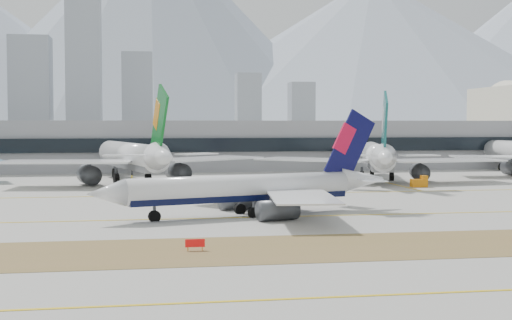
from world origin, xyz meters
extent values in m
plane|color=gray|center=(0.00, 0.00, 0.00)|extent=(3000.00, 3000.00, 0.00)
cube|color=olive|center=(0.00, -32.00, 0.02)|extent=(360.00, 18.00, 0.06)
cube|color=yellow|center=(0.00, -5.00, 0.03)|extent=(360.00, 0.45, 0.04)
cube|color=yellow|center=(0.00, -55.00, 0.03)|extent=(360.00, 0.45, 0.04)
cube|color=yellow|center=(0.00, 30.00, 0.03)|extent=(360.00, 0.45, 0.04)
cylinder|color=white|center=(-8.30, -3.03, 4.37)|extent=(36.02, 13.74, 3.97)
cube|color=black|center=(-8.30, -3.03, 3.28)|extent=(35.16, 12.97, 1.79)
cone|color=white|center=(-28.44, -8.75, 4.37)|extent=(6.42, 5.34, 3.97)
cone|color=white|center=(13.05, 3.03, 4.86)|extent=(8.85, 6.02, 3.97)
cube|color=white|center=(-6.81, 8.84, 3.77)|extent=(19.10, 20.96, 0.24)
cube|color=white|center=(10.18, 7.58, 5.16)|extent=(6.03, 6.58, 0.16)
cylinder|color=#3F4247|center=(-7.77, 4.75, 1.59)|extent=(6.64, 4.52, 2.98)
cube|color=#3F4247|center=(-7.77, 4.75, 2.78)|extent=(2.51, 0.98, 1.39)
cube|color=white|center=(-0.79, -12.35, 3.77)|extent=(11.02, 20.42, 0.24)
cube|color=white|center=(13.00, -2.35, 5.16)|extent=(3.74, 5.69, 0.16)
cylinder|color=#3F4247|center=(-3.76, -9.37, 1.59)|extent=(6.64, 4.52, 2.98)
cube|color=#3F4247|center=(-3.76, -9.37, 2.78)|extent=(2.51, 0.98, 1.39)
cube|color=#0A0A3F|center=(10.62, 2.34, 10.40)|extent=(9.53, 3.02, 12.44)
cube|color=red|center=(9.65, 2.07, 11.75)|extent=(4.38, 1.63, 5.33)
cylinder|color=#3F4247|center=(-21.58, -6.80, 1.19)|extent=(0.48, 0.48, 2.38)
cylinder|color=black|center=(-21.58, -6.80, 0.69)|extent=(1.91, 1.16, 1.79)
cylinder|color=#3F4247|center=(-6.63, -5.24, 1.19)|extent=(0.48, 0.48, 2.38)
cylinder|color=black|center=(-6.63, -5.24, 0.69)|extent=(1.91, 1.16, 1.79)
cylinder|color=#3F4247|center=(-8.04, -0.27, 1.19)|extent=(0.48, 0.48, 2.38)
cylinder|color=black|center=(-8.04, -0.27, 0.69)|extent=(1.91, 1.16, 1.79)
cylinder|color=white|center=(-25.72, 62.60, 6.56)|extent=(17.25, 45.14, 5.97)
cube|color=slate|center=(-25.72, 62.60, 4.92)|extent=(16.15, 44.04, 2.68)
cone|color=white|center=(-32.33, 87.74, 6.56)|extent=(7.52, 8.18, 5.97)
cone|color=white|center=(-18.70, 35.94, 7.31)|extent=(8.32, 11.21, 5.97)
cube|color=white|center=(-8.45, 60.30, 5.67)|extent=(30.80, 27.65, 0.36)
cube|color=white|center=(-11.68, 39.74, 7.76)|extent=(9.40, 8.21, 0.24)
cylinder|color=#3F4247|center=(-14.41, 61.81, 2.39)|extent=(6.24, 8.41, 4.47)
cube|color=#3F4247|center=(-14.41, 61.81, 4.18)|extent=(1.23, 3.14, 2.09)
cube|color=white|center=(-39.61, 52.10, 5.67)|extent=(30.07, 16.64, 0.36)
cube|color=white|center=(-26.68, 35.79, 7.76)|extent=(8.59, 4.85, 0.24)
cylinder|color=#3F4247|center=(-35.18, 56.35, 2.39)|extent=(6.24, 8.41, 4.47)
cube|color=#3F4247|center=(-35.18, 56.35, 4.18)|extent=(1.23, 3.14, 2.09)
cube|color=#0D6020|center=(-19.50, 38.97, 14.39)|extent=(3.69, 12.20, 16.00)
cube|color=orange|center=(-19.82, 40.19, 16.13)|extent=(2.07, 5.61, 6.85)
cylinder|color=#3F4247|center=(-30.08, 79.18, 1.79)|extent=(0.72, 0.72, 3.58)
cylinder|color=black|center=(-30.08, 79.18, 1.04)|extent=(1.69, 2.86, 2.68)
cylinder|color=#3F4247|center=(-29.15, 60.40, 1.79)|extent=(0.72, 0.72, 3.58)
cylinder|color=black|center=(-29.15, 60.40, 1.04)|extent=(1.69, 2.86, 2.68)
cylinder|color=#3F4247|center=(-21.65, 62.38, 1.79)|extent=(0.72, 0.72, 3.58)
cylinder|color=black|center=(-21.65, 62.38, 1.04)|extent=(1.69, 2.86, 2.68)
cylinder|color=white|center=(34.88, 59.50, 6.23)|extent=(16.42, 42.85, 5.67)
cube|color=slate|center=(34.88, 59.50, 4.67)|extent=(15.38, 41.81, 2.55)
cone|color=white|center=(41.19, 83.37, 6.23)|extent=(7.15, 7.77, 5.67)
cone|color=white|center=(28.19, 34.20, 6.94)|extent=(7.91, 10.65, 5.67)
cube|color=white|center=(48.06, 49.51, 5.38)|extent=(28.54, 15.77, 0.34)
cube|color=white|center=(35.77, 34.04, 7.36)|extent=(8.15, 4.60, 0.23)
cylinder|color=#3F4247|center=(43.86, 53.56, 2.27)|extent=(5.93, 7.99, 4.25)
cube|color=#3F4247|center=(43.86, 53.56, 3.97)|extent=(1.17, 2.98, 1.98)
cube|color=white|center=(18.49, 57.33, 5.38)|extent=(29.24, 26.27, 0.34)
cube|color=white|center=(21.53, 37.81, 7.36)|extent=(8.92, 7.80, 0.23)
cylinder|color=#3F4247|center=(24.14, 58.77, 2.27)|extent=(5.93, 7.99, 4.25)
cube|color=#3F4247|center=(24.14, 58.77, 3.97)|extent=(1.17, 2.98, 1.98)
cube|color=#135454|center=(28.95, 37.08, 13.67)|extent=(3.52, 11.58, 15.19)
cube|color=#A8ABB2|center=(29.26, 38.23, 15.32)|extent=(1.97, 5.32, 6.50)
cylinder|color=#3F4247|center=(39.04, 75.24, 1.70)|extent=(0.68, 0.68, 3.40)
cylinder|color=black|center=(39.04, 75.24, 0.99)|extent=(1.61, 2.72, 2.55)
cylinder|color=#3F4247|center=(31.02, 59.29, 1.70)|extent=(0.68, 0.68, 3.40)
cylinder|color=black|center=(31.02, 59.29, 0.99)|extent=(1.61, 2.72, 2.55)
cylinder|color=#3F4247|center=(38.14, 57.41, 1.70)|extent=(0.68, 0.68, 3.40)
cylinder|color=black|center=(38.14, 57.41, 0.99)|extent=(1.61, 2.72, 2.55)
cone|color=white|center=(83.08, 96.28, 6.23)|extent=(6.43, 7.19, 5.66)
cube|color=white|center=(71.77, 63.68, 5.38)|extent=(29.45, 19.00, 0.34)
cylinder|color=#3F4247|center=(84.12, 87.94, 1.70)|extent=(0.68, 0.68, 3.40)
cylinder|color=black|center=(84.12, 87.94, 0.99)|extent=(1.30, 2.65, 2.55)
cube|color=gray|center=(0.00, 115.00, 7.50)|extent=(280.00, 42.00, 15.00)
cube|color=black|center=(0.00, 93.50, 7.95)|extent=(280.00, 1.20, 4.00)
cube|color=beige|center=(110.00, 135.00, 14.10)|extent=(2.00, 57.00, 27.90)
cube|color=red|center=(-17.61, -32.00, 0.90)|extent=(2.20, 0.15, 0.90)
cylinder|color=orange|center=(-18.41, -32.00, 0.25)|extent=(0.10, 0.10, 0.50)
cylinder|color=orange|center=(-16.81, -32.00, 0.25)|extent=(0.10, 0.10, 0.50)
cube|color=orange|center=(37.78, 39.10, 0.90)|extent=(3.50, 2.00, 1.80)
cube|color=orange|center=(38.98, 39.10, 2.10)|extent=(1.20, 1.80, 1.00)
cylinder|color=black|center=(36.58, 38.30, 0.35)|extent=(0.70, 0.30, 0.70)
cylinder|color=black|center=(36.58, 39.90, 0.35)|extent=(0.70, 0.30, 0.70)
cylinder|color=black|center=(38.98, 38.30, 0.35)|extent=(0.70, 0.30, 0.70)
cylinder|color=black|center=(38.98, 39.90, 0.35)|extent=(0.70, 0.30, 0.70)
cube|color=#8A929D|center=(-105.00, 455.00, 40.00)|extent=(30.00, 27.00, 80.00)
cube|color=#8A929D|center=(-65.00, 450.00, 55.00)|extent=(26.00, 23.40, 110.00)
cube|color=#8A929D|center=(-25.00, 465.00, 35.00)|extent=(24.00, 21.60, 70.00)
cube|color=#8A929D|center=(65.00, 470.00, 27.50)|extent=(20.00, 18.00, 55.00)
cube|color=#8A929D|center=(110.00, 470.00, 24.00)|extent=(20.00, 18.00, 48.00)
cone|color=#9EA8B7|center=(0.00, 1400.00, 211.50)|extent=(900.00, 900.00, 470.00)
cone|color=#9EA8B7|center=(480.00, 1390.00, 157.50)|extent=(1120.00, 1120.00, 350.00)
camera|label=1|loc=(-23.66, -111.07, 14.35)|focal=50.00mm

